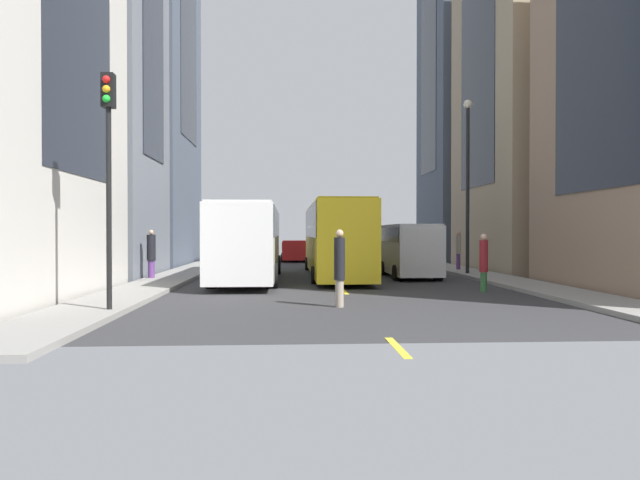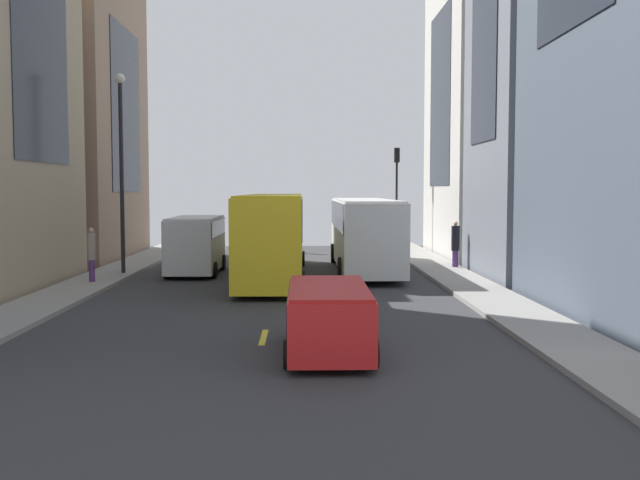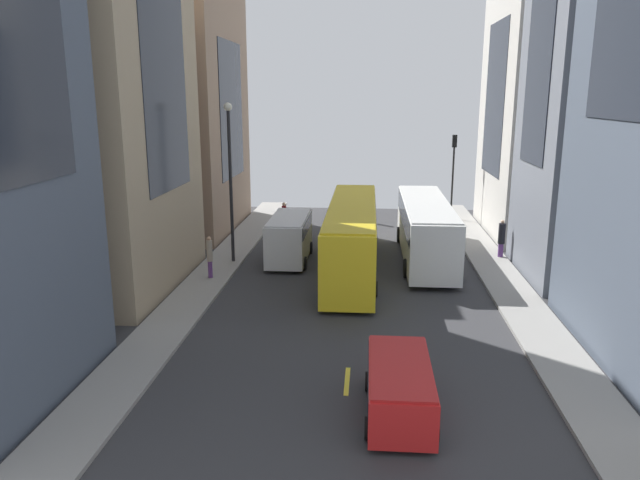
% 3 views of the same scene
% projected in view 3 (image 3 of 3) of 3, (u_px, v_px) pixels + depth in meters
% --- Properties ---
extents(ground_plane, '(41.17, 41.17, 0.00)m').
position_uv_depth(ground_plane, '(355.00, 284.00, 30.04)').
color(ground_plane, '#333335').
extents(sidewalk_west, '(2.18, 44.00, 0.15)m').
position_uv_depth(sidewalk_west, '(507.00, 286.00, 29.43)').
color(sidewalk_west, gray).
rests_on(sidewalk_west, ground).
extents(sidewalk_east, '(2.18, 44.00, 0.15)m').
position_uv_depth(sidewalk_east, '(208.00, 279.00, 30.62)').
color(sidewalk_east, gray).
rests_on(sidewalk_east, ground).
extents(lane_stripe_0, '(0.16, 2.00, 0.01)m').
position_uv_depth(lane_stripe_0, '(361.00, 207.00, 50.38)').
color(lane_stripe_0, yellow).
rests_on(lane_stripe_0, ground).
extents(lane_stripe_1, '(0.16, 2.00, 0.01)m').
position_uv_depth(lane_stripe_1, '(359.00, 236.00, 40.21)').
color(lane_stripe_1, yellow).
rests_on(lane_stripe_1, ground).
extents(lane_stripe_2, '(0.16, 2.00, 0.01)m').
position_uv_depth(lane_stripe_2, '(355.00, 284.00, 30.04)').
color(lane_stripe_2, yellow).
rests_on(lane_stripe_2, ground).
extents(lane_stripe_3, '(0.16, 2.00, 0.01)m').
position_uv_depth(lane_stripe_3, '(347.00, 381.00, 19.87)').
color(lane_stripe_3, yellow).
rests_on(lane_stripe_3, ground).
extents(building_west_0, '(6.06, 10.88, 17.90)m').
position_uv_depth(building_west_0, '(542.00, 99.00, 39.22)').
color(building_west_0, beige).
rests_on(building_west_0, ground).
extents(building_east_0, '(10.10, 11.77, 16.38)m').
position_uv_depth(building_east_0, '(159.00, 110.00, 40.93)').
color(building_east_0, '#937760').
rests_on(building_east_0, ground).
extents(building_east_1, '(7.55, 10.60, 21.47)m').
position_uv_depth(building_east_1, '(84.00, 61.00, 27.46)').
color(building_east_1, tan).
rests_on(building_east_1, ground).
extents(city_bus_white, '(2.80, 12.48, 3.35)m').
position_uv_depth(city_bus_white, '(425.00, 225.00, 34.27)').
color(city_bus_white, silver).
rests_on(city_bus_white, ground).
extents(streetcar_yellow, '(2.70, 14.52, 3.59)m').
position_uv_depth(streetcar_yellow, '(352.00, 231.00, 32.12)').
color(streetcar_yellow, yellow).
rests_on(streetcar_yellow, ground).
extents(delivery_van_white, '(2.25, 5.48, 2.58)m').
position_uv_depth(delivery_van_white, '(289.00, 235.00, 33.86)').
color(delivery_van_white, white).
rests_on(delivery_van_white, ground).
extents(car_red_0, '(2.02, 4.47, 1.59)m').
position_uv_depth(car_red_0, '(400.00, 385.00, 17.63)').
color(car_red_0, red).
rests_on(car_red_0, ground).
extents(pedestrian_crossing_near, '(0.30, 0.30, 2.15)m').
position_uv_depth(pedestrian_crossing_near, '(210.00, 256.00, 30.37)').
color(pedestrian_crossing_near, '#593372').
rests_on(pedestrian_crossing_near, ground).
extents(pedestrian_waiting_curb, '(0.39, 0.39, 2.16)m').
position_uv_depth(pedestrian_waiting_curb, '(502.00, 238.00, 34.29)').
color(pedestrian_waiting_curb, '#593372').
rests_on(pedestrian_waiting_curb, ground).
extents(pedestrian_crossing_mid, '(0.31, 0.31, 2.15)m').
position_uv_depth(pedestrian_crossing_mid, '(284.00, 217.00, 40.74)').
color(pedestrian_crossing_mid, '#336B38').
rests_on(pedestrian_crossing_mid, ground).
extents(pedestrian_walking_far, '(0.33, 0.33, 2.28)m').
position_uv_depth(pedestrian_walking_far, '(368.00, 206.00, 44.20)').
color(pedestrian_walking_far, gray).
rests_on(pedestrian_walking_far, ground).
extents(traffic_light_near_corner, '(0.32, 0.44, 6.23)m').
position_uv_depth(traffic_light_near_corner, '(453.00, 161.00, 44.18)').
color(traffic_light_near_corner, black).
rests_on(traffic_light_near_corner, ground).
extents(streetlamp_near, '(0.44, 0.44, 8.68)m').
position_uv_depth(streetlamp_near, '(230.00, 169.00, 32.43)').
color(streetlamp_near, black).
rests_on(streetlamp_near, ground).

